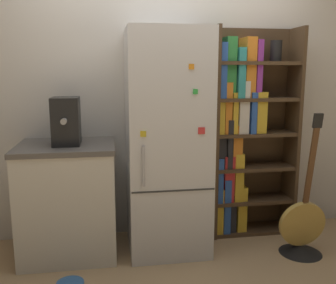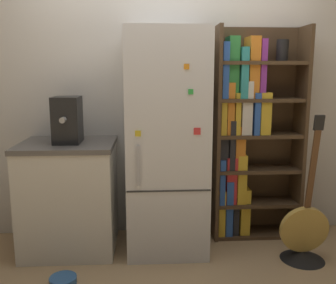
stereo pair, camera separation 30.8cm
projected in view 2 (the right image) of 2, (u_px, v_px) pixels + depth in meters
name	position (u px, v px, depth m)	size (l,w,h in m)	color
ground_plane	(167.00, 252.00, 3.10)	(16.00, 16.00, 0.00)	tan
wall_back	(164.00, 91.00, 3.33)	(8.00, 0.05, 2.60)	silver
refrigerator	(166.00, 143.00, 3.05)	(0.64, 0.68, 1.79)	silver
bookshelf	(246.00, 135.00, 3.29)	(0.77, 0.30, 1.85)	#4C3823
kitchen_counter	(70.00, 196.00, 3.10)	(0.75, 0.66, 0.91)	silver
espresso_machine	(67.00, 120.00, 2.97)	(0.20, 0.32, 0.37)	black
guitar	(304.00, 240.00, 2.93)	(0.38, 0.34, 1.17)	black
pet_bowl	(63.00, 280.00, 2.62)	(0.19, 0.19, 0.05)	#3366A5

